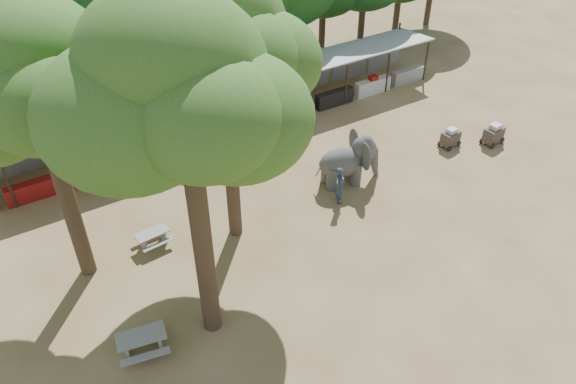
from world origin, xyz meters
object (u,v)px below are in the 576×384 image
cart_front (494,134)px  cart_back (450,137)px  yard_tree_left (25,80)px  yard_tree_center (176,91)px  handler (340,185)px  picnic_table_far (153,237)px  yard_tree_back (215,40)px  elephant (349,160)px  picnic_table_near (142,341)px

cart_front → cart_back: cart_front is taller
yard_tree_left → yard_tree_center: bearing=-59.0°
handler → cart_back: handler is taller
yard_tree_center → picnic_table_far: (-0.14, 4.88, -8.77)m
picnic_table_far → handler: bearing=-16.3°
yard_tree_center → cart_back: 18.40m
picnic_table_far → yard_tree_back: bearing=-20.6°
yard_tree_left → elephant: (12.39, -0.73, -7.00)m
elephant → handler: (-1.29, -1.05, -0.27)m
yard_tree_center → elephant: bearing=24.5°
yard_tree_center → yard_tree_left: bearing=121.0°
yard_tree_left → picnic_table_near: 9.17m
yard_tree_back → elephant: bearing=2.4°
handler → cart_front: (9.73, -0.20, -0.37)m
cart_front → elephant: bearing=164.5°
yard_tree_left → handler: size_ratio=5.96×
elephant → cart_front: size_ratio=2.59×
yard_tree_center → picnic_table_near: 8.99m
elephant → handler: 1.68m
handler → picnic_table_near: size_ratio=0.99×
yard_tree_left → yard_tree_back: 6.09m
yard_tree_left → picnic_table_near: yard_tree_left is taller
yard_tree_center → cart_back: size_ratio=10.56×
yard_tree_left → handler: yard_tree_left is taller
yard_tree_left → cart_back: bearing=-3.1°
yard_tree_center → elephant: (9.39, 4.27, -8.01)m
elephant → handler: bearing=-127.2°
picnic_table_far → cart_front: size_ratio=1.15×
cart_front → cart_back: size_ratio=1.09×
yard_tree_center → yard_tree_back: (3.00, 4.00, -0.67)m
yard_tree_back → cart_front: (14.84, -0.99, -7.98)m
yard_tree_back → yard_tree_left: bearing=170.5°
yard_tree_back → picnic_table_far: 8.74m
picnic_table_far → cart_back: 15.89m
elephant → cart_front: (8.45, -1.26, -0.64)m
elephant → picnic_table_far: (-9.53, 0.61, -0.76)m
handler → picnic_table_near: (-10.45, -3.21, -0.39)m
elephant → cart_front: bearing=5.0°
cart_back → picnic_table_far: bearing=170.5°
yard_tree_left → cart_front: bearing=-5.4°
picnic_table_near → cart_back: size_ratio=1.64×
handler → picnic_table_near: bearing=137.2°
handler → yard_tree_back: bearing=111.4°
picnic_table_near → elephant: bearing=30.5°
picnic_table_far → elephant: bearing=-8.6°
picnic_table_far → cart_front: (17.98, -1.87, 0.12)m
yard_tree_back → cart_front: size_ratio=9.13×
yard_tree_back → cart_front: 16.88m
cart_back → yard_tree_center: bearing=-172.0°
yard_tree_center → cart_front: bearing=9.6°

